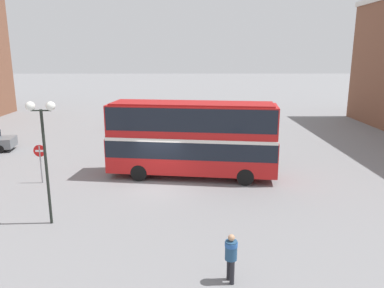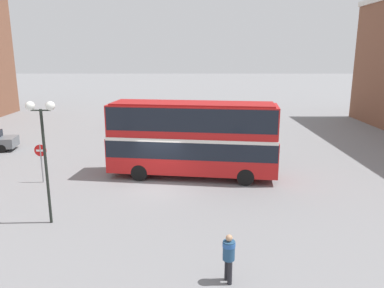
% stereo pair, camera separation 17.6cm
% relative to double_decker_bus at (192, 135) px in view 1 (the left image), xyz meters
% --- Properties ---
extents(ground_plane, '(240.00, 240.00, 0.00)m').
position_rel_double_decker_bus_xyz_m(ground_plane, '(-1.94, -1.94, -2.60)').
color(ground_plane, slate).
extents(double_decker_bus, '(10.28, 3.92, 4.55)m').
position_rel_double_decker_bus_xyz_m(double_decker_bus, '(0.00, 0.00, 0.00)').
color(double_decker_bus, red).
rests_on(double_decker_bus, ground_plane).
extents(pedestrian_foreground, '(0.52, 0.52, 1.70)m').
position_rel_double_decker_bus_xyz_m(pedestrian_foreground, '(1.17, -10.89, -1.56)').
color(pedestrian_foreground, '#232328').
rests_on(pedestrian_foreground, ground_plane).
extents(parked_car_kerb_far, '(4.77, 2.25, 1.46)m').
position_rel_double_decker_bus_xyz_m(parked_car_kerb_far, '(-5.73, 15.28, -1.84)').
color(parked_car_kerb_far, maroon).
rests_on(parked_car_kerb_far, ground_plane).
extents(street_lamp_twin_globe, '(1.22, 0.38, 5.43)m').
position_rel_double_decker_bus_xyz_m(street_lamp_twin_globe, '(-6.32, -6.42, 1.60)').
color(street_lamp_twin_globe, black).
rests_on(street_lamp_twin_globe, ground_plane).
extents(no_entry_sign, '(0.70, 0.08, 2.28)m').
position_rel_double_decker_bus_xyz_m(no_entry_sign, '(-8.74, -1.08, -1.04)').
color(no_entry_sign, gray).
rests_on(no_entry_sign, ground_plane).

